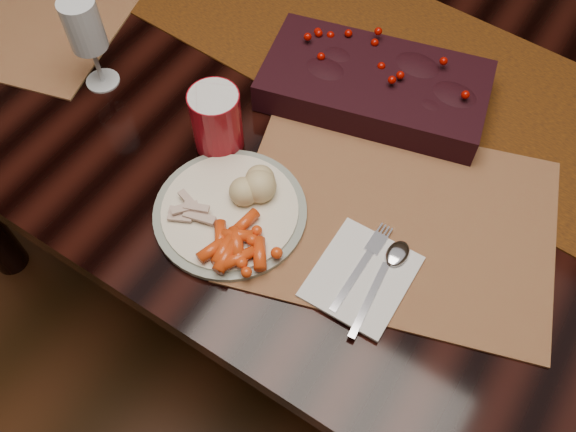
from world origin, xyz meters
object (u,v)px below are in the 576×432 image
Objects in this scene: placemat_main at (394,219)px; dinner_plate at (230,211)px; napkin at (362,276)px; red_cup at (216,120)px; wine_glass at (90,45)px; baby_carrots at (235,242)px; dining_table at (342,219)px; centerpiece at (375,82)px; turkey_shreds at (191,212)px; mashed_potatoes at (257,187)px.

dinner_plate is at bearing -166.66° from placemat_main.
red_cup is at bearing 163.34° from napkin.
baby_carrots is at bearing -20.95° from wine_glass.
dining_table is 0.65m from wine_glass.
red_cup is (-0.10, 0.10, 0.05)m from dinner_plate.
wine_glass is (-0.59, 0.09, 0.08)m from napkin.
centerpiece reaches higher than dinner_plate.
turkey_shreds is at bearing -105.83° from dining_table.
placemat_main is at bearing 33.44° from turkey_shreds.
turkey_shreds is 0.36m from wine_glass.
centerpiece is 2.20× the size of wine_glass.
placemat_main is 0.31m from turkey_shreds.
turkey_shreds is (-0.10, -0.35, 0.40)m from dining_table.
red_cup is at bearing 167.19° from placemat_main.
mashed_potatoes is 0.79× the size of red_cup.
placemat_main is 2.80× the size of wine_glass.
centerpiece is 0.30m from mashed_potatoes.
mashed_potatoes is at bearing 171.41° from napkin.
baby_carrots is 0.09m from turkey_shreds.
centerpiece is 0.34m from dinner_plate.
dining_table is 0.42m from centerpiece.
mashed_potatoes reaches higher than dining_table.
mashed_potatoes is (-0.02, 0.09, 0.01)m from baby_carrots.
napkin is at bearing -104.41° from placemat_main.
baby_carrots is at bearing -161.70° from napkin.
placemat_main is at bearing 30.72° from dinner_plate.
baby_carrots is 0.73× the size of napkin.
turkey_shreds is at bearing -163.94° from placemat_main.
dinner_plate is 0.38m from wine_glass.
wine_glass is at bearing 154.95° from turkey_shreds.
napkin is at bearing -9.09° from wine_glass.
turkey_shreds is at bearing -127.91° from mashed_potatoes.
red_cup is (-0.17, -0.23, 0.02)m from centerpiece.
dinner_plate is at bearing -47.13° from red_cup.
placemat_main is 0.32m from red_cup.
placemat_main is 0.25m from baby_carrots.
dinner_plate is 1.56× the size of napkin.
dining_table is 0.51m from napkin.
centerpiece is 0.28m from red_cup.
napkin is at bearing 3.52° from dinner_plate.
centerpiece reaches higher than placemat_main.
centerpiece is 0.26m from placemat_main.
mashed_potatoes is at bearing 60.53° from dinner_plate.
baby_carrots is at bearing -93.25° from centerpiece.
napkin is (0.22, 0.01, -0.00)m from dinner_plate.
mashed_potatoes is (0.02, 0.04, 0.03)m from dinner_plate.
turkey_shreds is (-0.11, -0.38, -0.01)m from centerpiece.
napkin is (0.17, -0.29, 0.38)m from dining_table.
red_cup is (-0.06, 0.15, 0.03)m from turkey_shreds.
dining_table is at bearing 25.35° from wine_glass.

